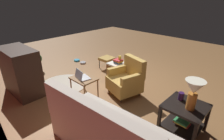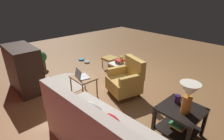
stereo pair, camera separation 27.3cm
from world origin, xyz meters
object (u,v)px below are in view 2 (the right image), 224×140
object	(u,v)px
book_stack_shelf	(178,125)
book_stack_hamper	(120,61)
laptop	(81,75)
tv_cabinet	(24,67)
television	(22,65)
yellow_mug	(121,58)
potted_plant	(41,58)
couch	(99,133)
table_lamp	(189,93)
laptop_desk	(83,79)
ottoman	(110,59)
side_table	(180,118)
armchair	(126,80)
pet_bowl_steel	(87,62)
small_vase	(177,99)
wicker_hamper	(119,71)
pet_bowl_teal	(81,59)

from	to	relation	value
book_stack_shelf	book_stack_hamper	bearing A→B (deg)	-19.29
laptop	tv_cabinet	bearing A→B (deg)	34.88
tv_cabinet	book_stack_hamper	world-z (taller)	tv_cabinet
book_stack_hamper	television	bearing A→B (deg)	60.97
yellow_mug	potted_plant	size ratio (longest dim) A/B	0.18
couch	laptop	distance (m)	1.63
couch	table_lamp	world-z (taller)	table_lamp
laptop_desk	ottoman	world-z (taller)	laptop_desk
couch	laptop_desk	bearing A→B (deg)	-25.77
ottoman	potted_plant	size ratio (longest dim) A/B	0.73
side_table	armchair	bearing A→B (deg)	-12.24
tv_cabinet	ottoman	world-z (taller)	tv_cabinet
couch	potted_plant	size ratio (longest dim) A/B	3.54
side_table	television	distance (m)	3.61
book_stack_shelf	ottoman	bearing A→B (deg)	-20.45
table_lamp	potted_plant	bearing A→B (deg)	6.00
couch	yellow_mug	bearing A→B (deg)	-52.77
armchair	potted_plant	bearing A→B (deg)	16.51
couch	laptop_desk	size ratio (longest dim) A/B	3.48
laptop_desk	yellow_mug	size ratio (longest dim) A/B	5.60
couch	pet_bowl_steel	bearing A→B (deg)	-31.78
small_vase	laptop_desk	xyz separation A→B (m)	(1.98, 0.55, -0.20)
laptop_desk	pet_bowl_steel	bearing A→B (deg)	-36.40
table_lamp	yellow_mug	distance (m)	2.38
couch	ottoman	size ratio (longest dim) A/B	4.87
television	wicker_hamper	xyz separation A→B (m)	(-1.16, -2.10, -0.42)
table_lamp	pet_bowl_teal	xyz separation A→B (m)	(4.25, -0.85, -0.86)
laptop_desk	potted_plant	xyz separation A→B (m)	(2.26, 0.07, -0.09)
table_lamp	yellow_mug	size ratio (longest dim) A/B	5.00
pet_bowl_teal	book_stack_shelf	bearing A→B (deg)	169.08
table_lamp	pet_bowl_teal	distance (m)	4.42
laptop	yellow_mug	distance (m)	1.28
book_stack_hamper	table_lamp	bearing A→B (deg)	160.30
book_stack_shelf	pet_bowl_teal	distance (m)	4.24
book_stack_shelf	laptop	size ratio (longest dim) A/B	0.73
couch	television	distance (m)	2.71
yellow_mug	potted_plant	bearing A→B (deg)	30.11
side_table	potted_plant	xyz separation A→B (m)	(4.38, 0.52, -0.03)
small_vase	pet_bowl_steel	xyz separation A→B (m)	(3.69, -0.71, -0.59)
laptop_desk	pet_bowl_steel	distance (m)	2.15
laptop	tv_cabinet	distance (m)	1.47
table_lamp	pet_bowl_steel	xyz separation A→B (m)	(3.91, -0.86, -0.86)
table_lamp	pet_bowl_steel	distance (m)	4.09
side_table	pet_bowl_teal	xyz separation A→B (m)	(4.17, -0.80, -0.34)
potted_plant	laptop_desk	bearing A→B (deg)	-178.22
armchair	potted_plant	world-z (taller)	armchair
couch	ottoman	xyz separation A→B (m)	(2.28, -2.25, -0.02)
couch	side_table	bearing A→B (deg)	-119.55
couch	book_stack_shelf	bearing A→B (deg)	-119.14
side_table	table_lamp	xyz separation A→B (m)	(-0.08, 0.05, 0.52)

